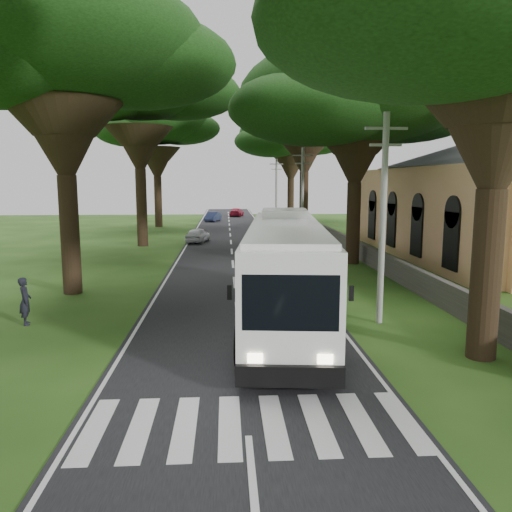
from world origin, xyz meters
The scene contains 20 objects.
ground centered at (0.00, 0.00, 0.00)m, with size 140.00×140.00×0.00m, color #234714.
road centered at (0.00, 25.00, 0.01)m, with size 8.00×120.00×0.04m, color black.
crosswalk centered at (0.00, -2.00, 0.00)m, with size 8.00×3.00×0.01m, color silver.
property_wall centered at (9.00, 24.00, 0.60)m, with size 0.35×50.00×1.20m, color #383533.
church centered at (17.86, 21.55, 4.91)m, with size 14.00×24.00×11.60m.
pole_near centered at (5.50, 6.00, 4.18)m, with size 1.60×0.24×8.00m.
pole_mid centered at (5.50, 26.00, 4.18)m, with size 1.60×0.24×8.00m.
pole_far centered at (5.50, 46.00, 4.18)m, with size 1.60×0.24×8.00m.
tree_l_mida centered at (-8.00, 12.00, 11.60)m, with size 13.59×13.59×14.64m.
tree_l_midb centered at (-7.50, 30.00, 13.21)m, with size 14.06×14.06×16.37m.
tree_l_far centered at (-8.50, 48.00, 12.06)m, with size 12.47×12.47×14.93m.
tree_r_near centered at (7.50, 2.00, 10.48)m, with size 13.25×13.25×13.43m.
tree_r_mida centered at (8.00, 20.00, 10.84)m, with size 15.03×15.03×14.12m.
tree_r_midb centered at (7.50, 38.00, 12.96)m, with size 13.92×13.92×16.08m.
tree_r_far centered at (8.50, 56.00, 11.64)m, with size 14.09×14.09×14.76m.
coach_bus centered at (1.81, 6.07, 2.11)m, with size 4.13×13.48×3.91m.
distant_car_a centered at (-2.95, 32.06, 0.69)m, with size 1.55×3.85×1.31m, color silver.
distant_car_b centered at (-2.19, 55.29, 0.67)m, with size 1.35×3.87×1.28m, color #212A4F.
distant_car_c centered at (1.25, 65.01, 0.65)m, with size 1.73×4.27×1.24m, color maroon.
pedestrian centered at (-8.15, 6.56, 0.92)m, with size 0.67×0.44×1.85m, color black.
Camera 1 is at (-0.45, -12.55, 5.49)m, focal length 35.00 mm.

